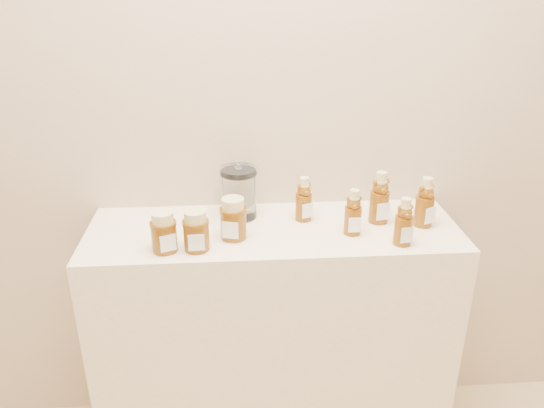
{
  "coord_description": "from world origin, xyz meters",
  "views": [
    {
      "loc": [
        -0.12,
        0.03,
        1.67
      ],
      "look_at": [
        -0.01,
        1.52,
        1.0
      ],
      "focal_mm": 35.0,
      "sensor_mm": 36.0,
      "label": 1
    }
  ],
  "objects_px": {
    "display_table": "(273,341)",
    "honey_jar_left": "(196,230)",
    "glass_canister": "(239,191)",
    "bear_bottle_front_left": "(353,209)",
    "bear_bottle_back_left": "(304,196)"
  },
  "relations": [
    {
      "from": "display_table",
      "to": "honey_jar_left",
      "type": "bearing_deg",
      "value": -153.2
    },
    {
      "from": "display_table",
      "to": "honey_jar_left",
      "type": "xyz_separation_m",
      "value": [
        -0.24,
        -0.12,
        0.51
      ]
    },
    {
      "from": "display_table",
      "to": "honey_jar_left",
      "type": "height_order",
      "value": "honey_jar_left"
    },
    {
      "from": "bear_bottle_front_left",
      "to": "glass_canister",
      "type": "height_order",
      "value": "glass_canister"
    },
    {
      "from": "display_table",
      "to": "honey_jar_left",
      "type": "relative_size",
      "value": 9.61
    },
    {
      "from": "honey_jar_left",
      "to": "glass_canister",
      "type": "xyz_separation_m",
      "value": [
        0.13,
        0.22,
        0.03
      ]
    },
    {
      "from": "bear_bottle_front_left",
      "to": "honey_jar_left",
      "type": "relative_size",
      "value": 1.34
    },
    {
      "from": "honey_jar_left",
      "to": "bear_bottle_front_left",
      "type": "bearing_deg",
      "value": 5.0
    },
    {
      "from": "glass_canister",
      "to": "bear_bottle_front_left",
      "type": "bearing_deg",
      "value": -23.07
    },
    {
      "from": "bear_bottle_front_left",
      "to": "honey_jar_left",
      "type": "xyz_separation_m",
      "value": [
        -0.48,
        -0.07,
        -0.02
      ]
    },
    {
      "from": "bear_bottle_front_left",
      "to": "glass_canister",
      "type": "bearing_deg",
      "value": 156.32
    },
    {
      "from": "bear_bottle_back_left",
      "to": "glass_canister",
      "type": "relative_size",
      "value": 0.9
    },
    {
      "from": "display_table",
      "to": "bear_bottle_back_left",
      "type": "distance_m",
      "value": 0.55
    },
    {
      "from": "bear_bottle_back_left",
      "to": "bear_bottle_front_left",
      "type": "height_order",
      "value": "bear_bottle_back_left"
    },
    {
      "from": "bear_bottle_back_left",
      "to": "bear_bottle_front_left",
      "type": "bearing_deg",
      "value": -59.01
    }
  ]
}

